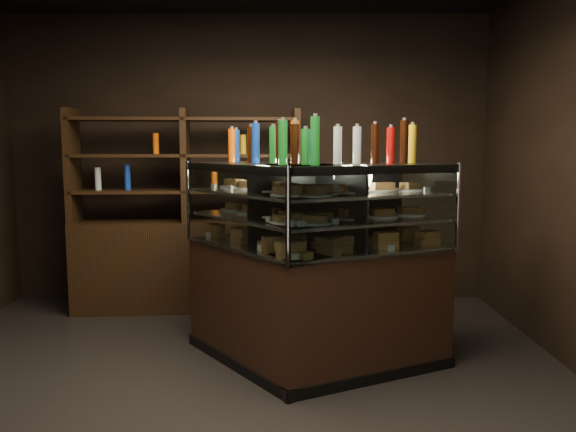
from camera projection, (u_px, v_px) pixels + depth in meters
name	position (u px, v px, depth m)	size (l,w,h in m)	color
ground	(224.00, 399.00, 3.65)	(5.00, 5.00, 0.00)	black
room_shell	(219.00, 96.00, 3.42)	(5.02, 5.02, 3.01)	black
display_case	(310.00, 298.00, 4.20)	(2.07, 1.54, 1.52)	black
food_display	(311.00, 209.00, 4.11)	(1.68, 1.11, 0.46)	#B37540
bottles_top	(311.00, 144.00, 4.06)	(1.50, 0.97, 0.30)	yellow
potted_conifer	(342.00, 302.00, 4.17)	(0.40, 0.40, 0.86)	black
back_shelving	(187.00, 250.00, 5.61)	(2.26, 0.57, 2.00)	black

